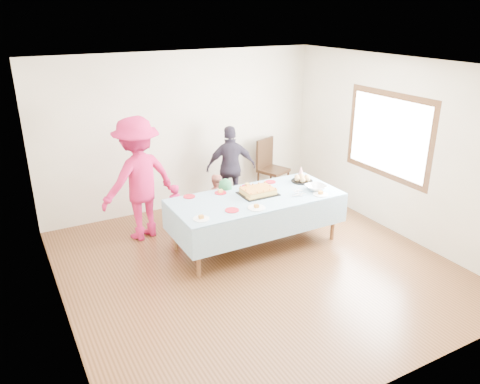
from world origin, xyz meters
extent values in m
plane|color=#4B2D15|center=(0.00, 0.00, 0.00)|extent=(5.00, 5.00, 0.00)
cube|color=#C0B79D|center=(0.00, 2.50, 1.35)|extent=(5.00, 0.04, 2.70)
cube|color=#C0B79D|center=(0.00, -2.50, 1.35)|extent=(5.00, 0.04, 2.70)
cube|color=#C0B79D|center=(-2.50, 0.00, 1.35)|extent=(0.04, 5.00, 2.70)
cube|color=#C0B79D|center=(2.50, 0.00, 1.35)|extent=(0.04, 5.00, 2.70)
cube|color=white|center=(0.00, 0.00, 2.70)|extent=(5.00, 5.00, 0.04)
cube|color=#472B16|center=(2.47, 0.20, 1.50)|extent=(0.03, 1.75, 1.35)
cylinder|color=brown|center=(-0.80, 0.12, 0.36)|extent=(0.06, 0.06, 0.73)
cylinder|color=brown|center=(1.44, 0.12, 0.36)|extent=(0.06, 0.06, 0.73)
cylinder|color=brown|center=(-0.80, 0.96, 0.36)|extent=(0.06, 0.06, 0.73)
cylinder|color=brown|center=(1.44, 0.96, 0.36)|extent=(0.06, 0.06, 0.73)
cube|color=brown|center=(0.32, 0.54, 0.75)|extent=(2.40, 1.00, 0.04)
cube|color=silver|center=(0.32, 0.54, 0.78)|extent=(2.50, 1.10, 0.01)
cube|color=black|center=(0.39, 0.60, 0.79)|extent=(0.54, 0.41, 0.02)
cube|color=#F6C55D|center=(0.39, 0.60, 0.83)|extent=(0.45, 0.34, 0.07)
cube|color=#9B6523|center=(0.39, 0.60, 0.87)|extent=(0.45, 0.34, 0.01)
cylinder|color=black|center=(1.28, 0.74, 0.79)|extent=(0.34, 0.34, 0.02)
sphere|color=tan|center=(1.37, 0.74, 0.84)|extent=(0.08, 0.08, 0.08)
sphere|color=tan|center=(1.32, 0.81, 0.84)|extent=(0.08, 0.08, 0.08)
sphere|color=tan|center=(1.23, 0.81, 0.84)|extent=(0.08, 0.08, 0.08)
sphere|color=tan|center=(1.19, 0.74, 0.84)|extent=(0.08, 0.08, 0.08)
sphere|color=tan|center=(1.23, 0.66, 0.84)|extent=(0.08, 0.08, 0.08)
sphere|color=tan|center=(1.32, 0.66, 0.84)|extent=(0.08, 0.08, 0.08)
sphere|color=tan|center=(1.28, 0.74, 0.84)|extent=(0.08, 0.08, 0.08)
imported|color=silver|center=(1.25, 0.34, 0.82)|extent=(0.30, 0.30, 0.07)
cone|color=white|center=(1.42, 0.97, 0.86)|extent=(0.10, 0.10, 0.17)
cylinder|color=red|center=(-0.54, 0.99, 0.79)|extent=(0.18, 0.18, 0.01)
cylinder|color=red|center=(-0.08, 0.91, 0.79)|extent=(0.18, 0.18, 0.01)
cylinder|color=red|center=(0.40, 0.95, 0.79)|extent=(0.17, 0.17, 0.01)
cylinder|color=red|center=(0.82, 0.95, 0.79)|extent=(0.17, 0.17, 0.01)
cylinder|color=red|center=(-0.22, 0.26, 0.79)|extent=(0.19, 0.19, 0.01)
cylinder|color=white|center=(-0.70, 0.20, 0.79)|extent=(0.21, 0.21, 0.01)
cylinder|color=white|center=(0.11, 0.17, 0.79)|extent=(0.24, 0.24, 0.01)
cylinder|color=white|center=(1.19, 0.15, 0.79)|extent=(0.22, 0.22, 0.01)
cylinder|color=black|center=(1.50, 1.83, 0.24)|extent=(0.04, 0.04, 0.48)
cylinder|color=black|center=(1.88, 1.98, 0.24)|extent=(0.04, 0.04, 0.48)
cylinder|color=black|center=(1.35, 2.21, 0.24)|extent=(0.04, 0.04, 0.48)
cylinder|color=black|center=(1.73, 2.35, 0.24)|extent=(0.04, 0.04, 0.48)
cube|color=black|center=(1.61, 2.09, 0.50)|extent=(0.61, 0.61, 0.06)
cube|color=black|center=(1.54, 2.29, 0.80)|extent=(0.45, 0.21, 0.56)
imported|color=#C81957|center=(-0.60, 1.49, 0.41)|extent=(0.34, 0.27, 0.81)
imported|color=#246E3D|center=(0.08, 1.05, 0.46)|extent=(0.52, 0.43, 0.92)
imported|color=#D17561|center=(0.14, 1.53, 0.42)|extent=(0.50, 0.45, 0.85)
imported|color=#B5164A|center=(-1.09, 1.63, 0.95)|extent=(1.37, 1.03, 1.89)
imported|color=#2C2635|center=(0.67, 2.01, 0.74)|extent=(0.93, 0.60, 1.48)
camera|label=1|loc=(-2.90, -4.88, 3.34)|focal=35.00mm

